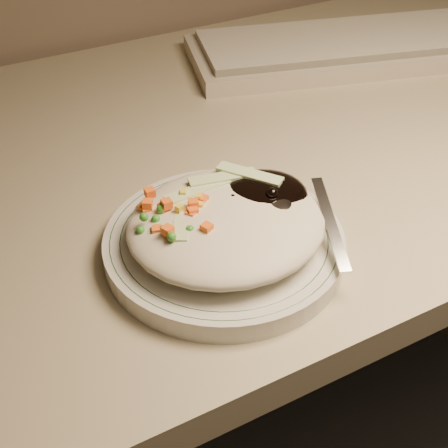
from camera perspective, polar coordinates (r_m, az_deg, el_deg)
name	(u,v)px	position (r m, az deg, el deg)	size (l,w,h in m)	color
desk	(199,265)	(0.90, -2.34, -3.74)	(1.40, 0.70, 0.74)	gray
plate	(224,245)	(0.61, 0.00, -1.90)	(0.24, 0.24, 0.02)	silver
plate_rim	(224,237)	(0.60, 0.00, -1.18)	(0.22, 0.22, 0.00)	#144723
meal	(228,218)	(0.59, 0.40, 0.51)	(0.21, 0.19, 0.05)	beige
keyboard	(353,47)	(1.03, 11.67, 15.58)	(0.53, 0.31, 0.04)	#AA9F8B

